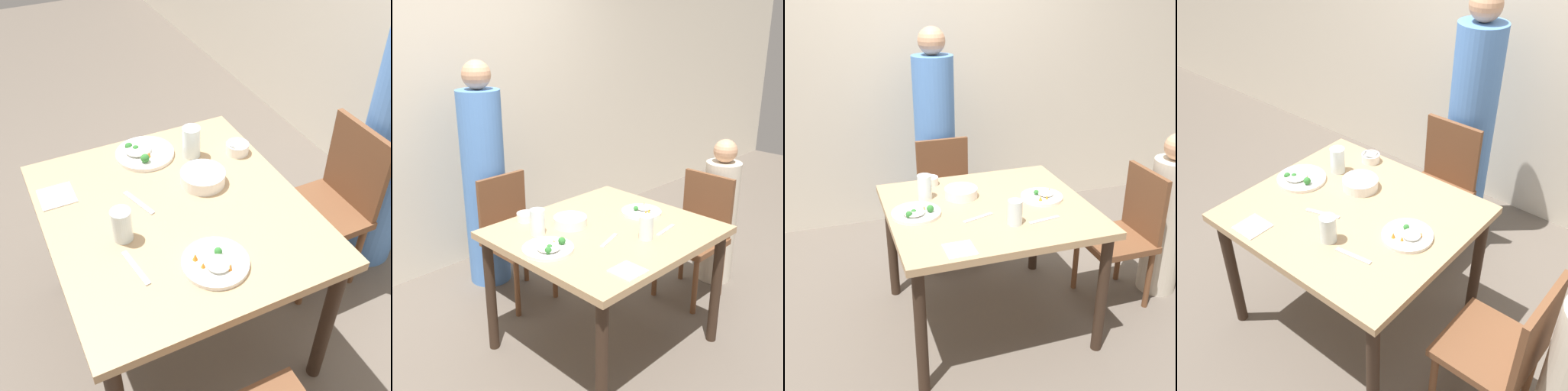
# 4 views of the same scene
# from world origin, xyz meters

# --- Properties ---
(ground_plane) EXTENTS (10.00, 10.00, 0.00)m
(ground_plane) POSITION_xyz_m (0.00, 0.00, 0.00)
(ground_plane) COLOR #60564C
(wall_back) EXTENTS (10.00, 0.06, 2.70)m
(wall_back) POSITION_xyz_m (0.00, 1.59, 1.35)
(wall_back) COLOR beige
(wall_back) RESTS_ON ground_plane
(dining_table) EXTENTS (1.11, 1.01, 0.76)m
(dining_table) POSITION_xyz_m (0.00, 0.00, 0.67)
(dining_table) COLOR tan
(dining_table) RESTS_ON ground_plane
(chair_adult_spot) EXTENTS (0.40, 0.40, 0.87)m
(chair_adult_spot) POSITION_xyz_m (-0.02, 0.84, 0.47)
(chair_adult_spot) COLOR brown
(chair_adult_spot) RESTS_ON ground_plane
(chair_child_spot) EXTENTS (0.40, 0.40, 0.87)m
(chair_child_spot) POSITION_xyz_m (0.89, -0.04, 0.47)
(chair_child_spot) COLOR brown
(chair_child_spot) RESTS_ON ground_plane
(person_adult) EXTENTS (0.30, 0.30, 1.62)m
(person_adult) POSITION_xyz_m (-0.02, 1.16, 0.76)
(person_adult) COLOR #5184D1
(person_adult) RESTS_ON ground_plane
(bowl_curry) EXTENTS (0.19, 0.19, 0.06)m
(bowl_curry) POSITION_xyz_m (-0.11, 0.17, 0.79)
(bowl_curry) COLOR white
(bowl_curry) RESTS_ON dining_table
(plate_rice_adult) EXTENTS (0.26, 0.26, 0.06)m
(plate_rice_adult) POSITION_xyz_m (-0.40, 0.02, 0.78)
(plate_rice_adult) COLOR white
(plate_rice_adult) RESTS_ON dining_table
(plate_rice_child) EXTENTS (0.24, 0.24, 0.05)m
(plate_rice_child) POSITION_xyz_m (0.33, 0.01, 0.77)
(plate_rice_child) COLOR white
(plate_rice_child) RESTS_ON dining_table
(bowl_rice_small) EXTENTS (0.10, 0.10, 0.05)m
(bowl_rice_small) POSITION_xyz_m (-0.24, 0.41, 0.79)
(bowl_rice_small) COLOR white
(bowl_rice_small) RESTS_ON dining_table
(glass_water_tall) EXTENTS (0.08, 0.08, 0.14)m
(glass_water_tall) POSITION_xyz_m (-0.31, 0.22, 0.83)
(glass_water_tall) COLOR silver
(glass_water_tall) RESTS_ON dining_table
(glass_water_short) EXTENTS (0.08, 0.08, 0.13)m
(glass_water_short) POSITION_xyz_m (0.06, -0.24, 0.83)
(glass_water_short) COLOR silver
(glass_water_short) RESTS_ON dining_table
(napkin_folded) EXTENTS (0.14, 0.14, 0.01)m
(napkin_folded) POSITION_xyz_m (-0.28, -0.41, 0.76)
(napkin_folded) COLOR white
(napkin_folded) RESTS_ON dining_table
(fork_steel) EXTENTS (0.18, 0.05, 0.01)m
(fork_steel) POSITION_xyz_m (0.22, -0.25, 0.76)
(fork_steel) COLOR silver
(fork_steel) RESTS_ON dining_table
(spoon_steel) EXTENTS (0.18, 0.07, 0.01)m
(spoon_steel) POSITION_xyz_m (-0.10, -0.12, 0.76)
(spoon_steel) COLOR silver
(spoon_steel) RESTS_ON dining_table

